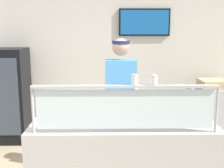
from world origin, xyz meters
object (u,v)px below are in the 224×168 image
(drink_fridge, at_px, (9,95))
(pepper_flake_shaker, at_px, (154,81))
(worker_figure, at_px, (121,99))
(parmesan_shaker, at_px, (135,81))
(pizza_box_stack, at_px, (212,84))
(pizza_tray, at_px, (121,118))
(pizza_server, at_px, (120,117))

(drink_fridge, bearing_deg, pepper_flake_shaker, -46.96)
(worker_figure, height_order, drink_fridge, worker_figure)
(parmesan_shaker, distance_m, pizza_box_stack, 2.67)
(pizza_tray, height_order, pepper_flake_shaker, pepper_flake_shaker)
(pizza_tray, xyz_separation_m, pizza_server, (-0.01, -0.02, 0.02))
(parmesan_shaker, distance_m, worker_figure, 1.08)
(pizza_box_stack, bearing_deg, pepper_flake_shaker, -121.65)
(pizza_server, distance_m, drink_fridge, 2.58)
(pizza_tray, xyz_separation_m, worker_figure, (0.03, 0.62, 0.04))
(pizza_server, xyz_separation_m, pepper_flake_shaker, (0.28, -0.35, 0.44))
(parmesan_shaker, bearing_deg, pepper_flake_shaker, 0.00)
(pizza_server, distance_m, pepper_flake_shaker, 0.63)
(pizza_server, relative_size, parmesan_shaker, 2.87)
(worker_figure, bearing_deg, drink_fridge, 146.36)
(drink_fridge, bearing_deg, pizza_tray, -45.60)
(pepper_flake_shaker, bearing_deg, drink_fridge, 133.04)
(pepper_flake_shaker, bearing_deg, parmesan_shaker, -180.00)
(parmesan_shaker, height_order, drink_fridge, drink_fridge)
(pizza_tray, distance_m, pizza_server, 0.03)
(pizza_server, bearing_deg, parmesan_shaker, -63.65)
(drink_fridge, relative_size, pizza_box_stack, 3.44)
(worker_figure, xyz_separation_m, drink_fridge, (-1.82, 1.21, -0.23))
(pizza_tray, relative_size, pizza_box_stack, 1.15)
(pizza_tray, height_order, parmesan_shaker, parmesan_shaker)
(pizza_box_stack, bearing_deg, parmesan_shaker, -124.77)
(pizza_tray, height_order, worker_figure, worker_figure)
(worker_figure, bearing_deg, pizza_box_stack, 36.58)
(pizza_tray, relative_size, pepper_flake_shaker, 5.70)
(pizza_tray, relative_size, parmesan_shaker, 5.33)
(worker_figure, relative_size, drink_fridge, 1.13)
(worker_figure, relative_size, pizza_box_stack, 3.89)
(pizza_server, bearing_deg, pepper_flake_shaker, -42.74)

